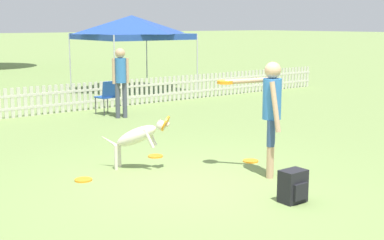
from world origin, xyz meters
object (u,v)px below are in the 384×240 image
(leaping_dog, at_px, (139,136))
(backpack_on_grass, at_px, (293,186))
(handler_person, at_px, (269,105))
(canopy_tent_main, at_px, (132,27))
(spectator_standing, at_px, (121,76))
(frisbee_near_dog, at_px, (155,156))
(folding_chair_blue_left, at_px, (108,94))
(frisbee_midfield, at_px, (251,161))
(frisbee_near_handler, at_px, (83,180))

(leaping_dog, height_order, backpack_on_grass, leaping_dog)
(handler_person, xyz_separation_m, canopy_tent_main, (3.80, 10.31, 1.07))
(canopy_tent_main, bearing_deg, spectator_standing, -124.14)
(backpack_on_grass, relative_size, canopy_tent_main, 0.13)
(backpack_on_grass, height_order, spectator_standing, spectator_standing)
(leaping_dog, xyz_separation_m, frisbee_near_dog, (0.67, 0.53, -0.54))
(folding_chair_blue_left, bearing_deg, frisbee_midfield, 79.71)
(frisbee_near_handler, distance_m, backpack_on_grass, 3.13)
(frisbee_near_handler, xyz_separation_m, spectator_standing, (3.16, 4.36, 1.04))
(handler_person, xyz_separation_m, folding_chair_blue_left, (0.74, 6.49, -0.59))
(frisbee_near_dog, distance_m, folding_chair_blue_left, 4.70)
(backpack_on_grass, bearing_deg, folding_chair_blue_left, 79.88)
(handler_person, height_order, backpack_on_grass, handler_person)
(frisbee_near_handler, xyz_separation_m, folding_chair_blue_left, (3.12, 4.99, 0.52))
(handler_person, distance_m, frisbee_midfield, 1.41)
(frisbee_near_dog, relative_size, backpack_on_grass, 0.60)
(frisbee_near_dog, height_order, backpack_on_grass, backpack_on_grass)
(backpack_on_grass, xyz_separation_m, folding_chair_blue_left, (1.35, 7.56, 0.31))
(frisbee_near_dog, relative_size, spectator_standing, 0.15)
(frisbee_near_dog, xyz_separation_m, spectator_standing, (1.50, 3.81, 1.04))
(leaping_dog, height_order, folding_chair_blue_left, leaping_dog)
(frisbee_near_dog, bearing_deg, leaping_dog, -141.40)
(leaping_dog, height_order, canopy_tent_main, canopy_tent_main)
(folding_chair_blue_left, bearing_deg, canopy_tent_main, -135.39)
(frisbee_midfield, distance_m, backpack_on_grass, 2.12)
(handler_person, relative_size, frisbee_near_dog, 6.71)
(spectator_standing, bearing_deg, handler_person, 100.49)
(frisbee_midfield, bearing_deg, backpack_on_grass, -118.18)
(backpack_on_grass, bearing_deg, frisbee_midfield, 61.82)
(frisbee_near_handler, distance_m, frisbee_midfield, 2.86)
(backpack_on_grass, distance_m, folding_chair_blue_left, 7.69)
(leaping_dog, height_order, spectator_standing, spectator_standing)
(canopy_tent_main, xyz_separation_m, spectator_standing, (-3.02, -4.45, -1.13))
(frisbee_near_dog, xyz_separation_m, frisbee_midfield, (1.11, -1.27, 0.00))
(backpack_on_grass, bearing_deg, leaping_dog, 106.69)
(frisbee_midfield, relative_size, spectator_standing, 0.15)
(frisbee_near_handler, distance_m, folding_chair_blue_left, 5.91)
(frisbee_midfield, distance_m, spectator_standing, 5.20)
(handler_person, distance_m, folding_chair_blue_left, 6.55)
(handler_person, height_order, frisbee_near_dog, handler_person)
(frisbee_near_handler, bearing_deg, frisbee_midfield, -14.39)
(folding_chair_blue_left, xyz_separation_m, spectator_standing, (0.04, -0.62, 0.53))
(frisbee_near_handler, bearing_deg, frisbee_near_dog, 18.49)
(folding_chair_blue_left, distance_m, canopy_tent_main, 5.17)
(leaping_dog, relative_size, frisbee_near_handler, 3.73)
(handler_person, bearing_deg, backpack_on_grass, -161.69)
(frisbee_near_handler, bearing_deg, spectator_standing, 54.05)
(leaping_dog, relative_size, spectator_standing, 0.57)
(frisbee_near_dog, height_order, spectator_standing, spectator_standing)
(spectator_standing, bearing_deg, frisbee_near_dog, 86.54)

